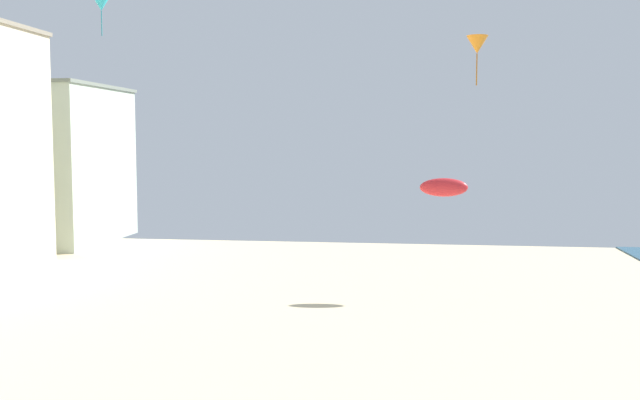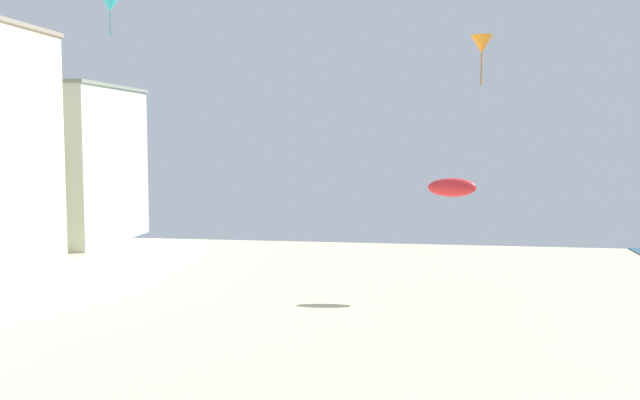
% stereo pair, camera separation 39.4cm
% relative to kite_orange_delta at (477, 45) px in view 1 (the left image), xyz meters
% --- Properties ---
extents(boardwalk_hotel_far, '(17.10, 13.65, 14.13)m').
position_rel_kite_orange_delta_xyz_m(boardwalk_hotel_far, '(-37.87, 33.96, -5.61)').
color(boardwalk_hotel_far, '#B7C6B2').
rests_on(boardwalk_hotel_far, ground).
extents(kite_orange_delta, '(0.79, 0.79, 1.79)m').
position_rel_kite_orange_delta_xyz_m(kite_orange_delta, '(0.00, 0.00, 0.00)').
color(kite_orange_delta, orange).
extents(kite_red_parafoil, '(2.84, 0.79, 1.11)m').
position_rel_kite_orange_delta_xyz_m(kite_red_parafoil, '(-0.43, 16.16, -6.27)').
color(kite_red_parafoil, red).
extents(kite_cyan_delta, '(0.89, 0.89, 2.03)m').
position_rel_kite_orange_delta_xyz_m(kite_cyan_delta, '(-18.67, 9.64, 3.70)').
color(kite_cyan_delta, '#2DB7CC').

